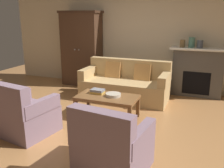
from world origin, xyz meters
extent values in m
plane|color=#B27A47|center=(0.00, 0.00, 0.00)|extent=(9.60, 9.60, 0.00)
cube|color=beige|center=(0.00, 2.55, 1.40)|extent=(7.20, 0.10, 2.80)
cube|color=#4C4947|center=(1.55, 2.30, 0.54)|extent=(1.10, 0.36, 1.08)
cube|color=black|center=(1.55, 2.12, 0.34)|extent=(0.60, 0.01, 0.52)
cube|color=white|center=(1.55, 2.28, 1.10)|extent=(1.26, 0.48, 0.04)
cube|color=#472D1E|center=(-1.40, 2.22, 0.94)|extent=(1.00, 0.52, 1.88)
cube|color=#3C271A|center=(-1.40, 2.22, 1.91)|extent=(1.06, 0.55, 0.06)
sphere|color=#ADAFB5|center=(-1.46, 1.95, 0.98)|extent=(0.04, 0.04, 0.04)
sphere|color=#ADAFB5|center=(-1.34, 1.95, 0.98)|extent=(0.04, 0.04, 0.04)
cube|color=tan|center=(0.07, 1.41, 0.22)|extent=(1.90, 0.85, 0.44)
cube|color=tan|center=(0.08, 1.75, 0.65)|extent=(1.90, 0.19, 0.42)
cube|color=tan|center=(-0.81, 1.42, 0.55)|extent=(0.16, 0.80, 0.22)
cube|color=tan|center=(0.95, 1.41, 0.55)|extent=(0.16, 0.80, 0.22)
cube|color=tan|center=(-0.28, 1.61, 0.61)|extent=(0.36, 0.19, 0.37)
cube|color=tan|center=(0.42, 1.61, 0.61)|extent=(0.36, 0.19, 0.37)
cube|color=brown|center=(0.11, 0.32, 0.39)|extent=(1.10, 0.60, 0.05)
cube|color=brown|center=(-0.40, 0.06, 0.18)|extent=(0.06, 0.06, 0.37)
cube|color=brown|center=(0.62, 0.06, 0.18)|extent=(0.06, 0.06, 0.37)
cube|color=brown|center=(-0.40, 0.58, 0.18)|extent=(0.06, 0.06, 0.37)
cube|color=brown|center=(0.62, 0.58, 0.18)|extent=(0.06, 0.06, 0.37)
cylinder|color=beige|center=(0.21, 0.35, 0.45)|extent=(0.28, 0.28, 0.05)
cube|color=gold|center=(-0.12, 0.40, 0.44)|extent=(0.24, 0.17, 0.04)
cube|color=gray|center=(-0.12, 0.40, 0.48)|extent=(0.25, 0.18, 0.04)
cylinder|color=olive|center=(1.17, 2.28, 1.21)|extent=(0.12, 0.12, 0.17)
cylinder|color=slate|center=(1.37, 2.28, 1.24)|extent=(0.14, 0.14, 0.23)
cylinder|color=#565B66|center=(1.55, 2.28, 1.21)|extent=(0.13, 0.13, 0.17)
cube|color=gray|center=(-0.85, -0.69, 0.21)|extent=(0.87, 0.87, 0.42)
cube|color=gray|center=(-0.89, -1.00, 0.65)|extent=(0.78, 0.28, 0.46)
cube|color=gray|center=(-0.52, -0.74, 0.52)|extent=(0.23, 0.71, 0.20)
cube|color=gray|center=(-1.17, -0.64, 0.52)|extent=(0.23, 0.71, 0.20)
cube|color=gray|center=(0.79, -1.11, 0.21)|extent=(0.85, 0.85, 0.42)
cube|color=gray|center=(0.75, -1.41, 0.65)|extent=(0.77, 0.25, 0.46)
cube|color=gray|center=(1.11, -1.15, 0.52)|extent=(0.21, 0.71, 0.20)
cube|color=gray|center=(0.46, -1.06, 0.52)|extent=(0.21, 0.71, 0.20)
sphere|color=gray|center=(-1.63, -0.39, 0.31)|extent=(0.15, 0.15, 0.15)
cylinder|color=gray|center=(-1.73, -0.31, 0.07)|extent=(0.06, 0.06, 0.14)
camera|label=1|loc=(1.71, -3.56, 1.82)|focal=39.23mm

